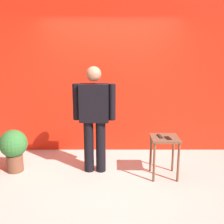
# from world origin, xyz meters

# --- Properties ---
(ground_plane) EXTENTS (12.00, 12.00, 0.00)m
(ground_plane) POSITION_xyz_m (0.00, 0.00, 0.00)
(ground_plane) COLOR #B7B2A8
(back_wall_red) EXTENTS (5.30, 0.12, 2.94)m
(back_wall_red) POSITION_xyz_m (0.00, 1.42, 1.47)
(back_wall_red) COLOR red
(back_wall_red) RESTS_ON ground_plane
(standing_person) EXTENTS (0.66, 0.25, 1.68)m
(standing_person) POSITION_xyz_m (-0.23, 0.43, 0.94)
(standing_person) COLOR black
(standing_person) RESTS_ON ground_plane
(side_table) EXTENTS (0.42, 0.42, 0.63)m
(side_table) POSITION_xyz_m (0.84, 0.24, 0.50)
(side_table) COLOR brown
(side_table) RESTS_ON ground_plane
(cell_phone) EXTENTS (0.10, 0.16, 0.01)m
(cell_phone) POSITION_xyz_m (0.87, 0.19, 0.64)
(cell_phone) COLOR black
(cell_phone) RESTS_ON side_table
(tv_remote) EXTENTS (0.07, 0.17, 0.02)m
(tv_remote) POSITION_xyz_m (0.77, 0.26, 0.64)
(tv_remote) COLOR black
(tv_remote) RESTS_ON side_table
(potted_plant) EXTENTS (0.44, 0.44, 0.69)m
(potted_plant) POSITION_xyz_m (-1.52, 0.42, 0.41)
(potted_plant) COLOR brown
(potted_plant) RESTS_ON ground_plane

